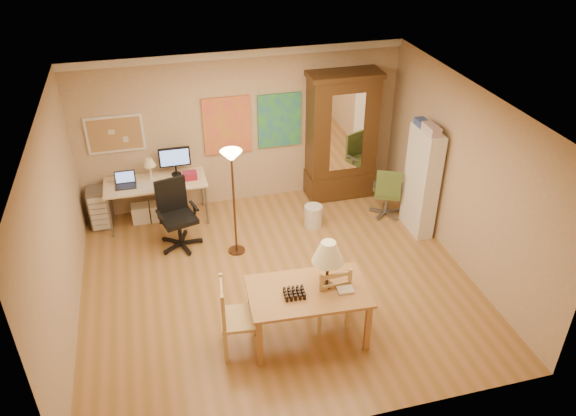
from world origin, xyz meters
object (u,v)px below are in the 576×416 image
object	(u,v)px
computer_desk	(159,196)
office_chair_black	(179,229)
bookshelf	(421,182)
office_chair_green	(386,203)
dining_table	(315,280)
armoire	(341,144)

from	to	relation	value
computer_desk	office_chair_black	distance (m)	0.89
computer_desk	bookshelf	xyz separation A→B (m)	(4.05, -1.36, 0.43)
office_chair_black	computer_desk	bearing A→B (deg)	105.52
office_chair_green	bookshelf	xyz separation A→B (m)	(0.31, -0.51, 0.63)
dining_table	bookshelf	size ratio (longest dim) A/B	0.86
dining_table	armoire	bearing A→B (deg)	66.00
computer_desk	armoire	size ratio (longest dim) A/B	0.72
armoire	bookshelf	bearing A→B (deg)	-59.44
office_chair_green	armoire	world-z (taller)	armoire
dining_table	office_chair_green	bearing A→B (deg)	50.11
dining_table	office_chair_black	xyz separation A→B (m)	(-1.48, 2.43, -0.58)
dining_table	armoire	xyz separation A→B (m)	(1.49, 3.35, 0.12)
computer_desk	armoire	bearing A→B (deg)	1.45
computer_desk	office_chair_green	distance (m)	3.84
dining_table	computer_desk	distance (m)	3.72
computer_desk	armoire	world-z (taller)	armoire
computer_desk	bookshelf	bearing A→B (deg)	-18.52
office_chair_black	dining_table	bearing A→B (deg)	-58.76
office_chair_green	armoire	bearing A→B (deg)	120.11
office_chair_black	armoire	bearing A→B (deg)	17.22
dining_table	computer_desk	size ratio (longest dim) A/B	0.93
office_chair_green	office_chair_black	bearing A→B (deg)	179.92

